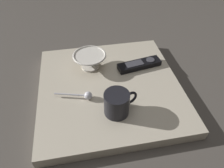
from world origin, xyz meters
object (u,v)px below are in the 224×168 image
coffee_mug (119,103)px  tv_remote_near (139,65)px  teaspoon (86,95)px  cereal_bowl (90,60)px

coffee_mug → tv_remote_near: coffee_mug is taller
teaspoon → coffee_mug: bearing=52.3°
coffee_mug → teaspoon: (-0.08, -0.10, -0.03)m
tv_remote_near → cereal_bowl: bearing=-99.7°
teaspoon → tv_remote_near: bearing=120.4°
coffee_mug → tv_remote_near: bearing=148.3°
teaspoon → tv_remote_near: 0.27m
coffee_mug → tv_remote_near: (-0.22, 0.13, -0.03)m
coffee_mug → tv_remote_near: size_ratio=0.60×
coffee_mug → teaspoon: size_ratio=0.84×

